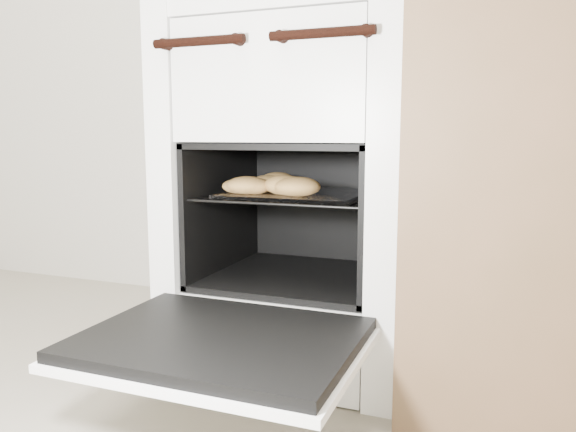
% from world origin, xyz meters
% --- Properties ---
extents(stove, '(0.57, 0.63, 0.87)m').
position_xyz_m(stove, '(0.14, 1.18, 0.43)').
color(stove, white).
rests_on(stove, ground).
extents(oven_door, '(0.51, 0.40, 0.04)m').
position_xyz_m(oven_door, '(0.14, 0.70, 0.19)').
color(oven_door, black).
rests_on(oven_door, stove).
extents(oven_rack, '(0.42, 0.40, 0.01)m').
position_xyz_m(oven_rack, '(0.14, 1.12, 0.42)').
color(oven_rack, black).
rests_on(oven_rack, stove).
extents(foil_sheet, '(0.32, 0.29, 0.01)m').
position_xyz_m(foil_sheet, '(0.14, 1.10, 0.43)').
color(foil_sheet, white).
rests_on(foil_sheet, oven_rack).
extents(baked_rolls, '(0.28, 0.28, 0.05)m').
position_xyz_m(baked_rolls, '(0.09, 1.05, 0.45)').
color(baked_rolls, '#B68848').
rests_on(baked_rolls, foil_sheet).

